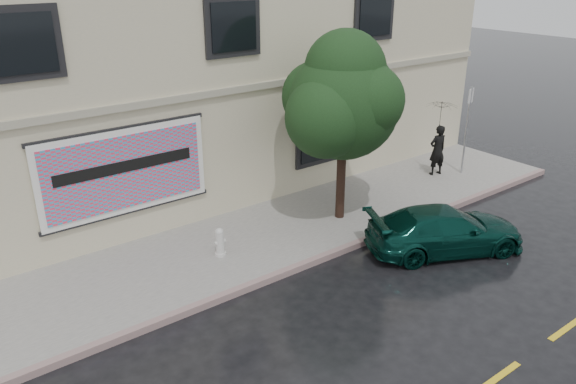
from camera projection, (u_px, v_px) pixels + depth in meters
ground at (361, 290)px, 12.43m from camera, size 90.00×90.00×0.00m
sidewalk at (275, 234)px, 14.78m from camera, size 20.00×3.50×0.15m
curb at (317, 260)px, 13.50m from camera, size 20.00×0.18×0.16m
road_marking at (500, 376)px, 9.86m from camera, size 19.00×0.12×0.01m
building at (167, 71)px, 17.68m from camera, size 20.00×8.12×7.00m
billboard at (125, 172)px, 13.46m from camera, size 4.30×0.16×2.20m
car at (445, 230)px, 13.88m from camera, size 4.29×3.22×1.14m
pedestrian at (437, 150)px, 18.31m from camera, size 0.68×0.52×1.67m
umbrella at (441, 114)px, 17.84m from camera, size 1.25×1.25×0.78m
street_tree at (344, 104)px, 14.36m from camera, size 2.89×2.89×4.63m
fire_hydrant at (220, 242)px, 13.43m from camera, size 0.30×0.28×0.72m
sign_pole at (467, 123)px, 18.10m from camera, size 0.35×0.10×2.88m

